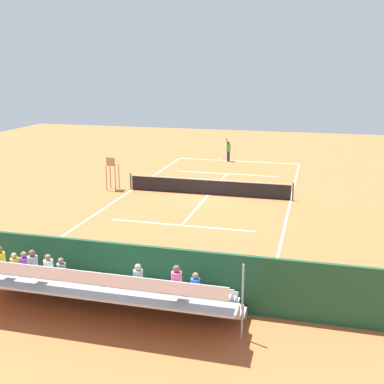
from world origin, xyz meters
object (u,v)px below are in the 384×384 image
object	(u,v)px
equipment_bag	(157,289)
tennis_ball_far	(192,167)
courtside_bench	(216,284)
tennis_racket	(221,160)
tennis_player	(228,149)
bleacher_stand	(98,288)
tennis_net	(208,187)
umpire_chair	(112,170)
tennis_ball_near	(219,165)

from	to	relation	value
equipment_bag	tennis_ball_far	size ratio (longest dim) A/B	13.64
courtside_bench	tennis_racket	size ratio (longest dim) A/B	3.38
tennis_racket	courtside_bench	bearing A→B (deg)	100.95
tennis_player	tennis_racket	xyz separation A→B (m)	(0.69, -0.25, -1.00)
bleacher_stand	tennis_ball_far	size ratio (longest dim) A/B	137.27
tennis_net	umpire_chair	world-z (taller)	umpire_chair
equipment_bag	tennis_player	distance (m)	24.28
courtside_bench	tennis_player	size ratio (longest dim) A/B	0.93
tennis_racket	tennis_net	bearing A→B (deg)	97.43
tennis_player	tennis_racket	bearing A→B (deg)	-20.04
tennis_player	tennis_ball_near	world-z (taller)	tennis_player
equipment_bag	tennis_ball_far	world-z (taller)	equipment_bag
tennis_racket	bleacher_stand	bearing A→B (deg)	92.88
tennis_net	tennis_ball_far	bearing A→B (deg)	-68.24
courtside_bench	tennis_ball_near	bearing A→B (deg)	-78.76
tennis_net	tennis_racket	size ratio (longest dim) A/B	19.32
bleacher_stand	tennis_ball_near	distance (m)	24.32
tennis_player	tennis_ball_near	size ratio (longest dim) A/B	29.18
bleacher_stand	courtside_bench	xyz separation A→B (m)	(-3.38, -2.09, -0.41)
umpire_chair	tennis_racket	bearing A→B (deg)	-112.68
courtside_bench	tennis_ball_near	distance (m)	22.63
umpire_chair	tennis_ball_far	size ratio (longest dim) A/B	32.42
courtside_bench	tennis_ball_far	bearing A→B (deg)	-73.20
bleacher_stand	tennis_racket	bearing A→B (deg)	-87.12
equipment_bag	tennis_ball_far	distance (m)	21.46
courtside_bench	tennis_net	bearing A→B (deg)	-76.19
tennis_ball_far	courtside_bench	bearing A→B (deg)	106.80
courtside_bench	tennis_racket	distance (m)	24.77
equipment_bag	tennis_ball_near	distance (m)	22.43
tennis_player	tennis_racket	size ratio (longest dim) A/B	3.61
courtside_bench	tennis_racket	world-z (taller)	courtside_bench
tennis_ball_near	tennis_player	bearing A→B (deg)	-101.98
tennis_net	tennis_player	bearing A→B (deg)	-86.03
bleacher_stand	umpire_chair	world-z (taller)	bleacher_stand
umpire_chair	bleacher_stand	bearing A→B (deg)	112.06
umpire_chair	tennis_racket	xyz separation A→B (m)	(-4.76, -11.39, -1.30)
equipment_bag	tennis_net	bearing A→B (deg)	-85.03
tennis_net	tennis_ball_near	size ratio (longest dim) A/B	156.06
tennis_net	tennis_ball_near	xyz separation A→B (m)	(1.15, -8.91, -0.47)
tennis_net	tennis_racket	world-z (taller)	tennis_net
tennis_racket	tennis_ball_far	xyz separation A→B (m)	(1.61, 3.41, 0.02)
tennis_player	tennis_ball_far	bearing A→B (deg)	53.90
tennis_net	tennis_ball_near	world-z (taller)	tennis_net
equipment_bag	bleacher_stand	bearing A→B (deg)	56.95
bleacher_stand	courtside_bench	distance (m)	3.99
bleacher_stand	tennis_player	bearing A→B (deg)	-88.61
equipment_bag	tennis_ball_near	size ratio (longest dim) A/B	13.64
tennis_racket	tennis_ball_near	world-z (taller)	tennis_ball_near
tennis_net	courtside_bench	world-z (taller)	tennis_net
umpire_chair	tennis_ball_far	bearing A→B (deg)	-111.55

